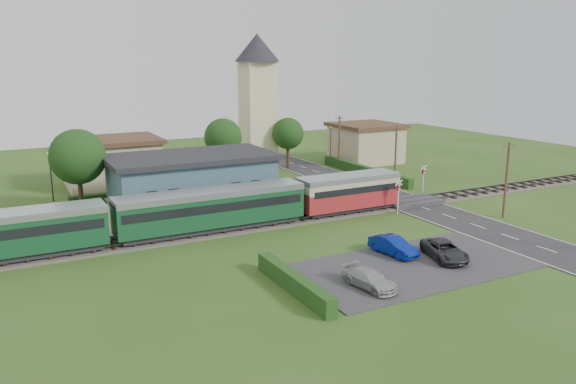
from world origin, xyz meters
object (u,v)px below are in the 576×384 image
train (175,213)px  car_park_blue (393,246)px  house_west (112,162)px  car_park_silver (370,279)px  crossing_signal_far (423,176)px  car_park_dark (445,250)px  equipment_hut (122,214)px  car_on_road (365,182)px  church_tower (258,91)px  station_building (192,181)px  house_east (366,142)px  pedestrian_far (164,214)px  crossing_signal_near (398,192)px  pedestrian_near (268,201)px

train → car_park_blue: train is taller
house_west → car_park_silver: bearing=-77.7°
crossing_signal_far → car_park_dark: (-12.13, -16.39, -1.42)m
equipment_hut → car_on_road: bearing=10.6°
church_tower → car_park_silver: bearing=-105.4°
car_park_blue → car_park_dark: 3.70m
train → church_tower: bearing=53.2°
train → car_on_road: bearing=18.9°
equipment_hut → car_park_dark: equipment_hut is taller
car_park_blue → train: bearing=131.6°
station_building → house_east: (30.00, 13.01, 0.10)m
train → car_park_silver: train is taller
house_west → church_tower: bearing=8.5°
church_tower → pedestrian_far: (-19.47, -22.91, -8.90)m
train → car_park_blue: (13.16, -11.50, -1.42)m
house_west → crossing_signal_near: bearing=-49.9°
car_park_blue → house_east: bearing=50.3°
car_park_dark → pedestrian_far: (-15.94, 17.08, 0.61)m
equipment_hut → crossing_signal_near: 25.04m
car_park_silver → car_park_dark: bearing=4.2°
house_east → pedestrian_far: bearing=-151.2°
house_west → pedestrian_far: 19.97m
car_on_road → pedestrian_far: size_ratio=1.93×
equipment_hut → car_park_dark: size_ratio=0.55×
station_building → car_park_dark: station_building is taller
house_east → equipment_hut: bearing=-153.7°
house_west → crossing_signal_near: house_west is taller
crossing_signal_near → equipment_hut: bearing=167.1°
house_east → car_on_road: bearing=-125.4°
pedestrian_far → car_park_blue: bearing=-128.9°
house_west → car_park_dark: house_west is taller
car_park_silver → train: bearing=107.8°
pedestrian_near → pedestrian_far: bearing=-2.2°
train → church_tower: (19.42, 26.00, 8.05)m
crossing_signal_far → car_park_dark: crossing_signal_far is taller
crossing_signal_far → train: bearing=-175.1°
train → pedestrian_far: 3.20m
crossing_signal_far → car_park_silver: 27.21m
car_on_road → car_park_dark: bearing=154.2°
house_west → car_park_blue: bearing=-68.3°
station_building → crossing_signal_far: (23.60, -6.60, -0.55)m
car_park_blue → car_park_dark: (2.74, -2.50, -0.03)m
car_park_dark → car_park_silver: bearing=-150.4°
house_east → car_on_road: (-9.57, -13.48, -2.17)m
equipment_hut → car_park_silver: 22.25m
equipment_hut → car_park_blue: equipment_hut is taller
crossing_signal_far → pedestrian_far: bearing=178.6°
station_building → church_tower: church_tower is taller
equipment_hut → crossing_signal_near: crossing_signal_near is taller
church_tower → car_on_road: 20.67m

